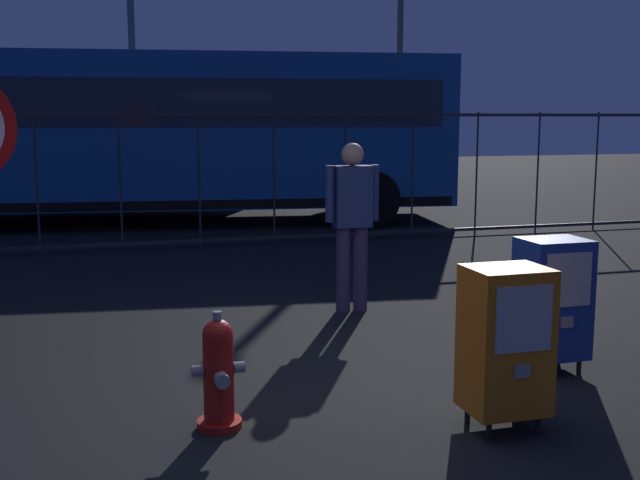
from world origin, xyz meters
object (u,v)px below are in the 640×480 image
Objects in this scene: fire_hydrant at (219,374)px; street_light_near_left at (400,29)px; newspaper_box_primary at (552,298)px; pedestrian at (352,217)px; bus_near at (157,129)px; newspaper_box_secondary at (505,340)px.

street_light_near_left is (6.17, 12.43, 3.55)m from fire_hydrant.
pedestrian is (-0.85, 2.21, 0.38)m from newspaper_box_primary.
pedestrian reaches higher than fire_hydrant.
fire_hydrant is at bearing -85.42° from bus_near.
street_light_near_left is at bearing 63.59° from fire_hydrant.
fire_hydrant is 9.99m from bus_near.
pedestrian is at bearing -114.28° from street_light_near_left.
bus_near is (-2.12, 9.48, 1.14)m from newspaper_box_primary.
street_light_near_left reaches higher than newspaper_box_secondary.
newspaper_box_secondary reaches higher than fire_hydrant.
pedestrian reaches higher than newspaper_box_secondary.
pedestrian is at bearing 56.24° from fire_hydrant.
newspaper_box_primary is at bearing 8.78° from fire_hydrant.
fire_hydrant is 3.19m from pedestrian.
pedestrian is 0.25× the size of street_light_near_left.
street_light_near_left is at bearing 73.42° from newspaper_box_primary.
pedestrian is 0.16× the size of bus_near.
bus_near is at bearing 99.88° from pedestrian.
fire_hydrant is 0.11× the size of street_light_near_left.
newspaper_box_secondary is 0.61× the size of pedestrian.
street_light_near_left is (3.58, 12.03, 3.33)m from newspaper_box_primary.
bus_near is at bearing -155.94° from street_light_near_left.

